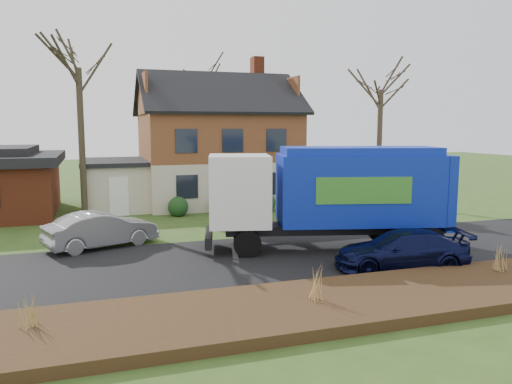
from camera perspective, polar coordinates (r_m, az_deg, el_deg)
name	(u,v)px	position (r m, az deg, el deg)	size (l,w,h in m)	color
ground	(255,260)	(18.18, -0.13, -7.75)	(120.00, 120.00, 0.00)	#2F4517
road	(255,260)	(18.18, -0.13, -7.72)	(80.00, 7.00, 0.02)	black
mulch_verge	(317,306)	(13.43, 7.00, -12.76)	(80.00, 3.50, 0.30)	black
main_house	(209,138)	(31.37, -5.38, 6.11)	(12.95, 8.95, 9.26)	beige
garbage_truck	(334,191)	(19.56, 8.86, 0.14)	(9.66, 4.67, 4.00)	black
silver_sedan	(101,230)	(20.79, -17.25, -4.12)	(1.52, 4.35, 1.43)	#929499
navy_wagon	(401,250)	(17.59, 16.27, -6.39)	(1.83, 4.51, 1.31)	black
tree_front_west	(77,45)	(27.41, -19.76, 15.56)	(3.60, 3.60, 10.71)	#393122
tree_front_east	(382,70)	(31.93, 14.17, 13.32)	(3.60, 3.60, 10.00)	#423427
tree_back	(202,72)	(40.95, -6.17, 13.49)	(3.43, 3.43, 10.88)	#3A2E23
grass_clump_west	(28,308)	(12.59, -24.58, -12.00)	(0.33, 0.27, 0.87)	#9F8746
grass_clump_mid	(315,283)	(13.15, 6.80, -10.30)	(0.34, 0.28, 0.96)	tan
grass_clump_east	(500,256)	(17.47, 26.16, -6.62)	(0.37, 0.30, 0.91)	#A48248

